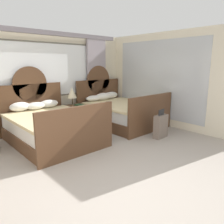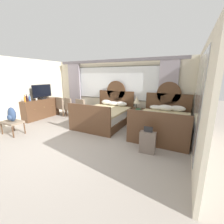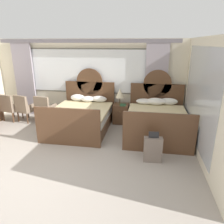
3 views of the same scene
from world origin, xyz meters
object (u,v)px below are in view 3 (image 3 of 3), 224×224
Objects in this scene: nightstand_between_beds at (121,113)px; bed_near_window at (82,117)px; bed_near_mirror at (157,121)px; armchair_by_window_centre at (25,107)px; book_on_nightstand at (123,105)px; armchair_by_window_left at (45,108)px; suitcase_on_floor at (153,149)px; armchair_by_window_right at (10,106)px; table_lamp_on_nightstand at (120,93)px.

bed_near_window is at bearing -147.83° from nightstand_between_beds.
bed_near_mirror is 3.58× the size of nightstand_between_beds.
bed_near_window is at bearing -7.71° from armchair_by_window_centre.
book_on_nightstand reaches higher than nightstand_between_beds.
armchair_by_window_left and armchair_by_window_centre have the same top height.
book_on_nightstand is at bearing 7.60° from armchair_by_window_left.
bed_near_window is 1.00× the size of bed_near_mirror.
bed_near_mirror is 3.13× the size of suitcase_on_floor.
bed_near_mirror is 4.90m from armchair_by_window_right.
armchair_by_window_right reaches higher than nightstand_between_beds.
armchair_by_window_centre and armchair_by_window_right have the same top height.
armchair_by_window_left is (-1.35, 0.28, 0.13)m from bed_near_window.
nightstand_between_beds is (-1.14, 0.72, -0.07)m from bed_near_mirror.
suitcase_on_floor is (-0.13, -1.58, -0.09)m from bed_near_mirror.
suitcase_on_floor is (1.01, -2.29, -0.02)m from nightstand_between_beds.
suitcase_on_floor is (0.93, -2.19, -0.35)m from book_on_nightstand.
armchair_by_window_left is 3.96m from suitcase_on_floor.
armchair_by_window_left is at bearing -0.03° from armchair_by_window_right.
armchair_by_window_right is at bearing 179.97° from armchair_by_window_left.
suitcase_on_floor is at bearing -66.21° from nightstand_between_beds.
armchair_by_window_left reaches higher than book_on_nightstand.
table_lamp_on_nightstand is 3.23m from armchair_by_window_centre.
table_lamp_on_nightstand is 0.72× the size of suitcase_on_floor.
table_lamp_on_nightstand is (-0.05, 0.05, 0.68)m from nightstand_between_beds.
nightstand_between_beds is at bearing -41.63° from table_lamp_on_nightstand.
nightstand_between_beds is 3.24m from armchair_by_window_centre.
bed_near_mirror is 1.26m from book_on_nightstand.
suitcase_on_floor is at bearing -94.73° from bed_near_mirror.
armchair_by_window_centre is at bearing 172.29° from bed_near_window.
armchair_by_window_right is (-3.70, -0.49, -0.48)m from table_lamp_on_nightstand.
bed_near_mirror is 1.58m from suitcase_on_floor.
bed_near_mirror reaches higher than table_lamp_on_nightstand.
book_on_nightstand is (0.13, -0.15, -0.35)m from table_lamp_on_nightstand.
armchair_by_window_right is (-0.55, -0.00, 0.00)m from armchair_by_window_centre.
nightstand_between_beds is at bearing 127.54° from book_on_nightstand.
armchair_by_window_right is at bearing 158.76° from suitcase_on_floor.
table_lamp_on_nightstand is 2.66m from suitcase_on_floor.
armchair_by_window_left reaches higher than suitcase_on_floor.
table_lamp_on_nightstand is 0.40m from book_on_nightstand.
armchair_by_window_right is (-2.61, 0.28, 0.13)m from bed_near_window.
bed_near_window is at bearing -179.96° from bed_near_mirror.
armchair_by_window_right is (-3.75, -0.44, 0.20)m from nightstand_between_beds.
book_on_nightstand is at bearing 5.10° from armchair_by_window_right.
book_on_nightstand is at bearing 149.88° from bed_near_mirror.
armchair_by_window_right is at bearing -173.31° from nightstand_between_beds.
bed_near_mirror is 4.35× the size of table_lamp_on_nightstand.
armchair_by_window_right is at bearing -172.50° from table_lamp_on_nightstand.
armchair_by_window_right is at bearing 176.77° from bed_near_mirror.
bed_near_window is 4.35× the size of table_lamp_on_nightstand.
armchair_by_window_centre is 1.00× the size of armchair_by_window_right.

